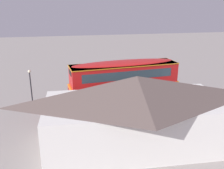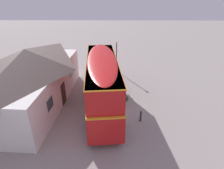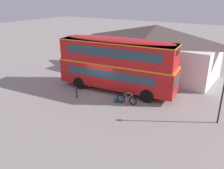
% 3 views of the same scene
% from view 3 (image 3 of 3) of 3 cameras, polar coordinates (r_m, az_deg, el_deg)
% --- Properties ---
extents(ground_plane, '(120.00, 120.00, 0.00)m').
position_cam_3_polar(ground_plane, '(20.87, -2.40, -1.75)').
color(ground_plane, gray).
extents(double_decker_bus, '(10.82, 3.55, 4.79)m').
position_cam_3_polar(double_decker_bus, '(20.28, 1.20, 5.50)').
color(double_decker_bus, black).
rests_on(double_decker_bus, ground).
extents(touring_bicycle, '(1.70, 0.53, 1.02)m').
position_cam_3_polar(touring_bicycle, '(18.46, 3.51, -3.67)').
color(touring_bicycle, black).
rests_on(touring_bicycle, ground).
extents(backpack_on_ground, '(0.36, 0.36, 0.50)m').
position_cam_3_polar(backpack_on_ground, '(18.68, 0.94, -3.70)').
color(backpack_on_ground, '#386642').
rests_on(backpack_on_ground, ground).
extents(water_bottle_red_squeeze, '(0.08, 0.08, 0.24)m').
position_cam_3_polar(water_bottle_red_squeeze, '(18.11, 2.66, -5.07)').
color(water_bottle_red_squeeze, '#D84C33').
rests_on(water_bottle_red_squeeze, ground).
extents(water_bottle_blue_sports, '(0.08, 0.08, 0.21)m').
position_cam_3_polar(water_bottle_blue_sports, '(18.44, 2.90, -4.64)').
color(water_bottle_blue_sports, '#338CBF').
rests_on(water_bottle_blue_sports, ground).
extents(pub_building, '(13.42, 6.93, 5.27)m').
position_cam_3_polar(pub_building, '(25.74, 10.64, 8.62)').
color(pub_building, silver).
rests_on(pub_building, ground).
extents(street_lamp, '(0.28, 0.28, 4.08)m').
position_cam_3_polar(street_lamp, '(16.44, 25.93, -0.78)').
color(street_lamp, black).
rests_on(street_lamp, ground).
extents(kerb_bollard, '(0.16, 0.16, 0.97)m').
position_cam_3_polar(kerb_bollard, '(19.67, -8.78, -1.89)').
color(kerb_bollard, '#333338').
rests_on(kerb_bollard, ground).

